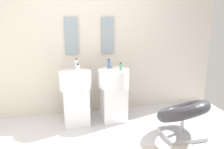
{
  "coord_description": "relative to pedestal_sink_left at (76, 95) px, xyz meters",
  "views": [
    {
      "loc": [
        -0.63,
        -2.69,
        1.8
      ],
      "look_at": [
        0.15,
        0.55,
        0.95
      ],
      "focal_mm": 39.45,
      "sensor_mm": 36.0,
      "label": 1
    }
  ],
  "objects": [
    {
      "name": "pedestal_sink_right",
      "position": [
        0.63,
        0.0,
        0.0
      ],
      "size": [
        0.51,
        0.51,
        0.98
      ],
      "color": "white",
      "rests_on": "ground_plane"
    },
    {
      "name": "pedestal_sink_left",
      "position": [
        0.0,
        0.0,
        0.0
      ],
      "size": [
        0.51,
        0.51,
        0.98
      ],
      "color": "white",
      "rests_on": "ground_plane"
    },
    {
      "name": "lounge_chair",
      "position": [
        1.48,
        -0.81,
        -0.14
      ],
      "size": [
        1.03,
        1.03,
        0.65
      ],
      "color": "#B7BABF",
      "rests_on": "ground_plane"
    },
    {
      "name": "vanity_mirror_right",
      "position": [
        0.63,
        0.46,
        0.9
      ],
      "size": [
        0.22,
        0.03,
        0.63
      ],
      "primitive_type": "cube",
      "color": "#8C9EA8"
    },
    {
      "name": "soap_bottle_green",
      "position": [
        0.73,
        -0.09,
        0.45
      ],
      "size": [
        0.05,
        0.05,
        0.13
      ],
      "color": "#59996B",
      "rests_on": "pedestal_sink_right"
    },
    {
      "name": "vanity_mirror_left",
      "position": [
        0.0,
        0.46,
        0.9
      ],
      "size": [
        0.22,
        0.03,
        0.63
      ],
      "primitive_type": "cube",
      "color": "#8C9EA8"
    },
    {
      "name": "rear_partition",
      "position": [
        0.32,
        0.53,
        0.81
      ],
      "size": [
        4.8,
        0.1,
        2.6
      ],
      "primitive_type": "cube",
      "color": "beige",
      "rests_on": "ground_plane"
    },
    {
      "name": "soap_bottle_blue",
      "position": [
        0.57,
        0.11,
        0.46
      ],
      "size": [
        0.05,
        0.05,
        0.16
      ],
      "color": "#4C72B7",
      "rests_on": "pedestal_sink_right"
    },
    {
      "name": "soap_bottle_white",
      "position": [
        0.03,
        -0.17,
        0.47
      ],
      "size": [
        0.05,
        0.05,
        0.16
      ],
      "color": "white",
      "rests_on": "pedestal_sink_left"
    },
    {
      "name": "soap_bottle_clear",
      "position": [
        0.04,
        0.15,
        0.48
      ],
      "size": [
        0.06,
        0.06,
        0.18
      ],
      "color": "silver",
      "rests_on": "pedestal_sink_left"
    }
  ]
}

